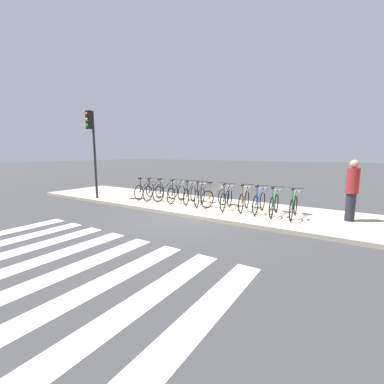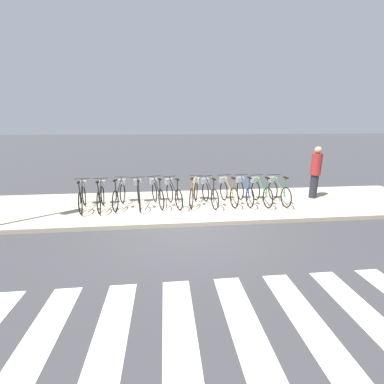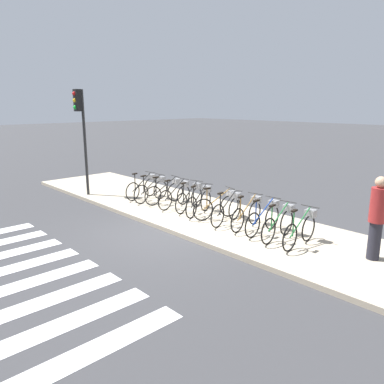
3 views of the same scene
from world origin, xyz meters
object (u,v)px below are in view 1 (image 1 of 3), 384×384
object	(u,v)px
parked_bicycle_9	(260,200)
pedestrian	(352,189)
parked_bicycle_11	(294,204)
parked_bicycle_1	(155,190)
parked_bicycle_7	(227,197)
parked_bicycle_5	(200,194)
parked_bicycle_0	(146,189)
parked_bicycle_8	(245,198)
parked_bicycle_10	(275,202)
parked_bicycle_4	(191,192)
parked_bicycle_2	(167,190)
traffic_light	(92,137)
parked_bicycle_3	(178,192)
parked_bicycle_6	(217,195)

from	to	relation	value
parked_bicycle_9	pedestrian	size ratio (longest dim) A/B	0.85
parked_bicycle_9	parked_bicycle_11	bearing A→B (deg)	-5.35
parked_bicycle_1	parked_bicycle_7	world-z (taller)	same
parked_bicycle_1	parked_bicycle_5	xyz separation A→B (m)	(2.24, 0.08, 0.00)
parked_bicycle_7	parked_bicycle_0	bearing A→B (deg)	-179.70
parked_bicycle_8	parked_bicycle_10	bearing A→B (deg)	-5.84
parked_bicycle_4	parked_bicycle_9	xyz separation A→B (m)	(2.87, -0.06, 0.00)
parked_bicycle_2	parked_bicycle_10	bearing A→B (deg)	-1.86
traffic_light	parked_bicycle_5	bearing A→B (deg)	16.56
parked_bicycle_3	parked_bicycle_7	world-z (taller)	same
parked_bicycle_0	parked_bicycle_7	bearing A→B (deg)	0.30
pedestrian	parked_bicycle_3	bearing A→B (deg)	-176.95
parked_bicycle_4	parked_bicycle_11	xyz separation A→B (m)	(4.00, -0.17, 0.00)
parked_bicycle_3	parked_bicycle_11	bearing A→B (deg)	-0.98
parked_bicycle_4	parked_bicycle_7	distance (m)	1.69
parked_bicycle_4	parked_bicycle_8	distance (m)	2.32
parked_bicycle_2	traffic_light	size ratio (longest dim) A/B	0.41
parked_bicycle_0	pedestrian	size ratio (longest dim) A/B	0.84
parked_bicycle_6	parked_bicycle_10	world-z (taller)	same
parked_bicycle_9	parked_bicycle_4	bearing A→B (deg)	178.73
parked_bicycle_0	parked_bicycle_6	bearing A→B (deg)	2.58
parked_bicycle_3	parked_bicycle_5	size ratio (longest dim) A/B	1.03
parked_bicycle_0	parked_bicycle_2	xyz separation A→B (m)	(1.11, 0.14, 0.00)
parked_bicycle_2	parked_bicycle_6	size ratio (longest dim) A/B	1.03
parked_bicycle_3	parked_bicycle_7	size ratio (longest dim) A/B	1.00
parked_bicycle_5	parked_bicycle_6	bearing A→B (deg)	7.42
parked_bicycle_2	parked_bicycle_8	size ratio (longest dim) A/B	1.01
parked_bicycle_7	parked_bicycle_11	xyz separation A→B (m)	(2.32, -0.03, 0.00)
parked_bicycle_6	traffic_light	bearing A→B (deg)	-164.60
parked_bicycle_2	parked_bicycle_6	bearing A→B (deg)	0.35
parked_bicycle_6	traffic_light	world-z (taller)	traffic_light
parked_bicycle_6	parked_bicycle_9	distance (m)	1.66
parked_bicycle_6	parked_bicycle_11	distance (m)	2.79
parked_bicycle_4	parked_bicycle_11	world-z (taller)	same
parked_bicycle_0	parked_bicycle_3	distance (m)	1.70
parked_bicycle_2	parked_bicycle_11	world-z (taller)	same
parked_bicycle_9	parked_bicycle_0	bearing A→B (deg)	-178.98
parked_bicycle_8	parked_bicycle_7	bearing A→B (deg)	-172.57
parked_bicycle_5	parked_bicycle_6	xyz separation A→B (m)	(0.70, 0.09, 0.00)
parked_bicycle_7	parked_bicycle_9	distance (m)	1.19
parked_bicycle_7	parked_bicycle_5	bearing A→B (deg)	177.75
parked_bicycle_4	parked_bicycle_8	size ratio (longest dim) A/B	0.98
parked_bicycle_2	parked_bicycle_7	size ratio (longest dim) A/B	1.01
parked_bicycle_9	parked_bicycle_11	world-z (taller)	same
parked_bicycle_2	parked_bicycle_3	xyz separation A→B (m)	(0.59, -0.08, 0.00)
pedestrian	traffic_light	size ratio (longest dim) A/B	0.48
parked_bicycle_5	pedestrian	xyz separation A→B (m)	(4.98, 0.32, 0.54)
parked_bicycle_11	parked_bicycle_8	bearing A→B (deg)	175.95
parked_bicycle_1	traffic_light	world-z (taller)	traffic_light
traffic_light	parked_bicycle_1	bearing A→B (deg)	28.45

